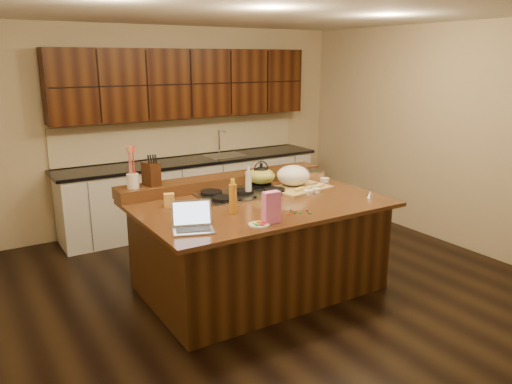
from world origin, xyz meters
TOP-DOWN VIEW (x-y plane):
  - room at (0.00, 0.00)m, footprint 5.52×5.02m
  - island at (0.00, 0.00)m, footprint 2.40×1.60m
  - back_ledge at (0.00, 0.70)m, footprint 2.40×0.30m
  - cooktop at (0.00, 0.30)m, footprint 0.92×0.52m
  - back_counter at (0.30, 2.23)m, footprint 3.70×0.66m
  - kettle at (0.30, 0.43)m, footprint 0.26×0.26m
  - green_bowl at (0.30, 0.43)m, footprint 0.33×0.33m
  - laptop at (-0.91, -0.43)m, footprint 0.40×0.36m
  - oil_bottle at (-0.41, -0.22)m, footprint 0.09×0.09m
  - vinegar_bottle at (0.02, 0.23)m, footprint 0.08×0.08m
  - wooden_tray at (0.60, 0.22)m, footprint 0.67×0.53m
  - ramekin_a at (0.68, -0.04)m, footprint 0.11×0.11m
  - ramekin_b at (1.06, 0.27)m, footprint 0.12×0.12m
  - ramekin_c at (0.56, -0.06)m, footprint 0.10×0.10m
  - strainer_bowl at (1.02, 0.43)m, footprint 0.25×0.25m
  - kitchen_timer at (1.03, -0.48)m, footprint 0.08×0.08m
  - pink_bag at (-0.26, -0.62)m, footprint 0.15×0.08m
  - candy_plate at (-0.39, -0.63)m, footprint 0.24×0.24m
  - package_box at (-0.83, 0.27)m, footprint 0.11×0.09m
  - utensil_crock at (-1.02, 0.70)m, footprint 0.14×0.14m
  - knife_block at (-0.83, 0.70)m, footprint 0.15×0.21m
  - gumdrop_0 at (0.09, -0.50)m, footprint 0.02×0.02m
  - gumdrop_1 at (0.10, -0.54)m, footprint 0.02×0.02m
  - gumdrop_2 at (-0.21, -0.55)m, footprint 0.02×0.02m
  - gumdrop_3 at (0.08, -0.43)m, footprint 0.02×0.02m
  - gumdrop_4 at (0.20, -0.53)m, footprint 0.02×0.02m
  - gumdrop_5 at (0.17, -0.60)m, footprint 0.02×0.02m
  - gumdrop_6 at (0.07, -0.49)m, footprint 0.02×0.02m
  - gumdrop_7 at (0.05, -0.52)m, footprint 0.02×0.02m
  - gumdrop_8 at (-0.02, -0.53)m, footprint 0.02×0.02m

SIDE VIEW (x-z plane):
  - island at x=0.00m, z-range 0.00..0.92m
  - candy_plate at x=-0.39m, z-range 0.92..0.93m
  - gumdrop_0 at x=0.09m, z-range 0.92..0.94m
  - gumdrop_1 at x=0.10m, z-range 0.92..0.94m
  - gumdrop_2 at x=-0.21m, z-range 0.92..0.94m
  - gumdrop_3 at x=0.08m, z-range 0.92..0.94m
  - gumdrop_4 at x=0.20m, z-range 0.92..0.94m
  - gumdrop_5 at x=0.17m, z-range 0.92..0.94m
  - gumdrop_6 at x=0.07m, z-range 0.92..0.94m
  - gumdrop_7 at x=0.05m, z-range 0.92..0.94m
  - gumdrop_8 at x=-0.02m, z-range 0.92..0.94m
  - cooktop at x=0.00m, z-range 0.91..0.96m
  - ramekin_a at x=0.68m, z-range 0.92..0.96m
  - ramekin_b at x=1.06m, z-range 0.92..0.96m
  - ramekin_c at x=0.56m, z-range 0.92..0.96m
  - kitchen_timer at x=1.03m, z-range 0.92..0.99m
  - strainer_bowl at x=1.02m, z-range 0.92..1.01m
  - back_ledge at x=0.00m, z-range 0.92..1.04m
  - laptop at x=-0.91m, z-range 0.87..1.10m
  - back_counter at x=0.30m, z-range -0.22..2.18m
  - package_box at x=-0.83m, z-range 0.92..1.05m
  - wooden_tray at x=0.60m, z-range 0.91..1.15m
  - vinegar_bottle at x=0.02m, z-range 0.92..1.17m
  - green_bowl at x=0.30m, z-range 0.97..1.13m
  - oil_bottle at x=-0.41m, z-range 0.92..1.19m
  - pink_bag at x=-0.26m, z-range 0.92..1.19m
  - kettle at x=0.30m, z-range 0.97..1.15m
  - utensil_crock at x=-1.02m, z-range 1.04..1.18m
  - knife_block at x=-0.83m, z-range 1.04..1.27m
  - room at x=0.00m, z-range -0.01..2.71m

